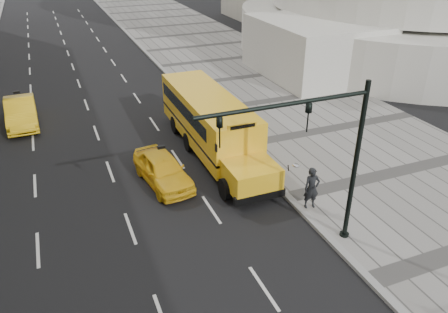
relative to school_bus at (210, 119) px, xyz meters
name	(u,v)px	position (x,y,z in m)	size (l,w,h in m)	color
ground	(130,168)	(-4.50, -0.46, -1.76)	(140.00, 140.00, 0.00)	black
sidewalk_museum	(330,130)	(7.50, -0.46, -1.69)	(12.00, 140.00, 0.15)	gray
curb_museum	(239,147)	(1.50, -0.46, -1.69)	(0.30, 140.00, 0.15)	gray
school_bus	(210,119)	(0.00, 0.00, 0.00)	(2.96, 11.56, 3.19)	yellow
taxi_near	(163,169)	(-3.31, -2.52, -1.03)	(1.73, 4.31, 1.47)	yellow
taxi_far	(21,112)	(-9.47, 7.50, -0.95)	(1.72, 4.92, 1.62)	yellow
pedestrian	(312,188)	(1.92, -7.05, -0.68)	(0.68, 0.45, 1.86)	black
traffic_signal	(324,151)	(0.69, -9.25, 2.33)	(6.18, 0.36, 6.40)	black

